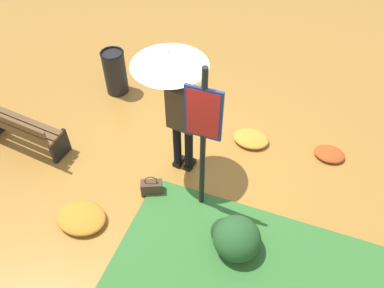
# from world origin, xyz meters

# --- Properties ---
(ground_plane) EXTENTS (18.00, 18.00, 0.00)m
(ground_plane) POSITION_xyz_m (0.00, 0.00, 0.00)
(ground_plane) COLOR #B27A33
(person_with_umbrella) EXTENTS (0.96, 0.96, 2.04)m
(person_with_umbrella) POSITION_xyz_m (-0.01, -0.06, 1.55)
(person_with_umbrella) COLOR black
(person_with_umbrella) RESTS_ON ground_plane
(info_sign_post) EXTENTS (0.44, 0.07, 2.30)m
(info_sign_post) POSITION_xyz_m (-0.57, 0.48, 1.44)
(info_sign_post) COLOR black
(info_sign_post) RESTS_ON ground_plane
(handbag) EXTENTS (0.33, 0.25, 0.37)m
(handbag) POSITION_xyz_m (0.15, 0.56, 0.13)
(handbag) COLOR #4C3323
(handbag) RESTS_ON ground_plane
(park_bench) EXTENTS (1.40, 0.51, 0.75)m
(park_bench) POSITION_xyz_m (2.40, 0.43, 0.40)
(park_bench) COLOR black
(park_bench) RESTS_ON ground_plane
(trash_bin) EXTENTS (0.42, 0.42, 0.83)m
(trash_bin) POSITION_xyz_m (1.72, -1.37, 0.42)
(trash_bin) COLOR black
(trash_bin) RESTS_ON ground_plane
(shrub_cluster) EXTENTS (0.65, 0.60, 0.54)m
(shrub_cluster) POSITION_xyz_m (-1.18, 0.99, 0.25)
(shrub_cluster) COLOR #285628
(shrub_cluster) RESTS_ON ground_plane
(leaf_pile_near_person) EXTENTS (0.69, 0.55, 0.15)m
(leaf_pile_near_person) POSITION_xyz_m (0.85, 1.31, 0.08)
(leaf_pile_near_person) COLOR #C68428
(leaf_pile_near_person) RESTS_ON ground_plane
(leaf_pile_by_bench) EXTENTS (0.58, 0.46, 0.13)m
(leaf_pile_by_bench) POSITION_xyz_m (-0.92, -0.95, 0.06)
(leaf_pile_by_bench) COLOR gold
(leaf_pile_by_bench) RESTS_ON ground_plane
(leaf_pile_far_path) EXTENTS (0.47, 0.38, 0.10)m
(leaf_pile_far_path) POSITION_xyz_m (-2.15, -1.06, 0.05)
(leaf_pile_far_path) COLOR #B74C1E
(leaf_pile_far_path) RESTS_ON ground_plane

